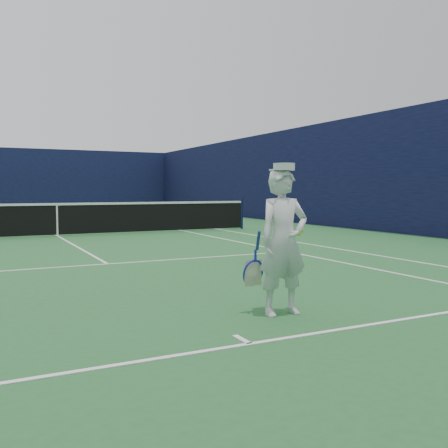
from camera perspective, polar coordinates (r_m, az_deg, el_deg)
name	(u,v)px	position (r m, az deg, el deg)	size (l,w,h in m)	color
ground	(58,236)	(16.02, -18.49, -1.31)	(80.00, 80.00, 0.00)	#24612E
court_markings	(58,236)	(16.02, -18.49, -1.30)	(11.03, 23.83, 0.01)	white
windscreen_fence	(56,170)	(15.96, -18.65, 5.86)	(20.12, 36.12, 4.00)	black
tennis_net	(57,218)	(15.98, -18.54, 0.67)	(12.88, 0.09, 1.07)	#141E4C
tennis_player	(283,241)	(5.67, 6.78, -1.99)	(0.76, 0.47, 1.71)	white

